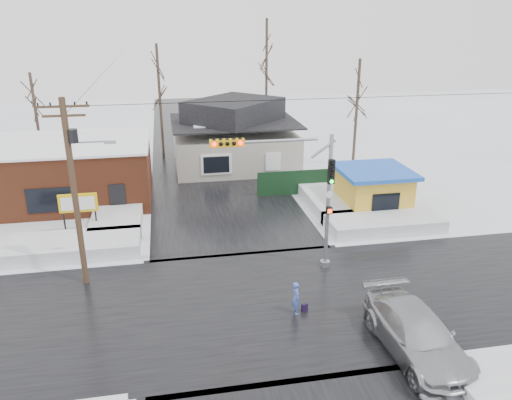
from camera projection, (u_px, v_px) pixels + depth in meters
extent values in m
plane|color=white|center=(261.00, 305.00, 22.53)|extent=(120.00, 120.00, 0.00)
cube|color=black|center=(261.00, 304.00, 22.52)|extent=(10.00, 120.00, 0.02)
cube|color=black|center=(261.00, 304.00, 22.52)|extent=(120.00, 10.00, 0.02)
cube|color=white|center=(75.00, 246.00, 27.29)|extent=(7.00, 3.00, 0.80)
cube|color=white|center=(383.00, 223.00, 30.38)|extent=(7.00, 3.00, 0.80)
cube|color=white|center=(119.00, 210.00, 32.24)|extent=(3.00, 8.00, 0.80)
cube|color=white|center=(326.00, 197.00, 34.64)|extent=(3.00, 8.00, 0.80)
cylinder|color=gray|center=(328.00, 203.00, 24.75)|extent=(0.20, 0.20, 7.00)
cylinder|color=gray|center=(325.00, 263.00, 25.92)|extent=(0.50, 0.50, 0.30)
cylinder|color=gray|center=(270.00, 141.00, 23.08)|extent=(4.60, 0.14, 0.14)
cube|color=gold|center=(227.00, 143.00, 22.74)|extent=(1.60, 0.28, 0.35)
sphere|color=#FF0C0C|center=(214.00, 144.00, 22.49)|extent=(0.20, 0.20, 0.20)
sphere|color=#FF0C0C|center=(241.00, 143.00, 22.70)|extent=(0.20, 0.20, 0.20)
cube|color=black|center=(331.00, 172.00, 23.97)|extent=(0.30, 0.22, 1.20)
sphere|color=#0CE533|center=(332.00, 182.00, 24.00)|extent=(0.18, 0.18, 0.18)
cube|color=black|center=(329.00, 210.00, 24.67)|extent=(0.30, 0.20, 0.35)
cylinder|color=#382619|center=(75.00, 196.00, 22.81)|extent=(0.28, 0.28, 9.00)
cube|color=#382619|center=(63.00, 106.00, 21.37)|extent=(2.20, 0.10, 0.10)
cube|color=#382619|center=(64.00, 116.00, 21.51)|extent=(1.80, 0.10, 0.10)
cylinder|color=black|center=(73.00, 136.00, 21.87)|extent=(0.44, 0.44, 0.60)
cylinder|color=gray|center=(89.00, 142.00, 22.09)|extent=(1.80, 0.08, 0.08)
cube|color=gray|center=(110.00, 142.00, 22.26)|extent=(0.50, 0.22, 0.12)
cube|color=brown|center=(62.00, 172.00, 34.68)|extent=(12.00, 8.00, 4.00)
cube|color=white|center=(58.00, 143.00, 33.96)|extent=(12.20, 8.20, 0.15)
cube|color=black|center=(52.00, 200.00, 31.19)|extent=(3.00, 0.08, 1.60)
cube|color=black|center=(118.00, 200.00, 31.98)|extent=(1.00, 0.08, 2.20)
cylinder|color=black|center=(64.00, 221.00, 29.27)|extent=(0.10, 0.10, 1.80)
cylinder|color=black|center=(96.00, 219.00, 29.58)|extent=(0.10, 0.10, 1.80)
cube|color=gold|center=(78.00, 203.00, 29.04)|extent=(2.20, 0.18, 1.10)
cube|color=white|center=(78.00, 204.00, 28.94)|extent=(1.90, 0.02, 0.80)
cube|color=#A6A296|center=(234.00, 149.00, 42.61)|extent=(10.00, 8.00, 3.00)
cube|color=black|center=(234.00, 121.00, 41.77)|extent=(10.40, 8.40, 0.12)
pyramid|color=black|center=(234.00, 110.00, 41.43)|extent=(9.00, 7.00, 1.80)
cube|color=brown|center=(269.00, 106.00, 42.89)|extent=(0.70, 0.70, 1.40)
cube|color=white|center=(216.00, 164.00, 38.57)|extent=(2.40, 0.12, 1.60)
cube|color=gold|center=(373.00, 192.00, 32.91)|extent=(4.00, 4.00, 2.60)
cube|color=blue|center=(375.00, 171.00, 32.40)|extent=(4.60, 4.60, 0.25)
cube|color=black|center=(386.00, 203.00, 31.04)|extent=(1.80, 0.06, 1.20)
cube|color=black|center=(311.00, 182.00, 36.22)|extent=(8.00, 0.12, 1.80)
cylinder|color=#332821|center=(160.00, 102.00, 44.04)|extent=(0.24, 0.24, 10.00)
cylinder|color=#332821|center=(266.00, 85.00, 47.25)|extent=(0.24, 0.24, 12.00)
cylinder|color=#332821|center=(356.00, 114.00, 41.43)|extent=(0.24, 0.24, 9.00)
cylinder|color=#332821|center=(37.00, 122.00, 40.84)|extent=(0.24, 0.24, 8.00)
imported|color=#455CC1|center=(296.00, 298.00, 21.62)|extent=(0.37, 0.56, 1.52)
imported|color=#A1A3A7|center=(417.00, 335.00, 18.99)|extent=(2.61, 5.98, 1.71)
cube|color=black|center=(305.00, 308.00, 21.95)|extent=(0.30, 0.20, 0.35)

